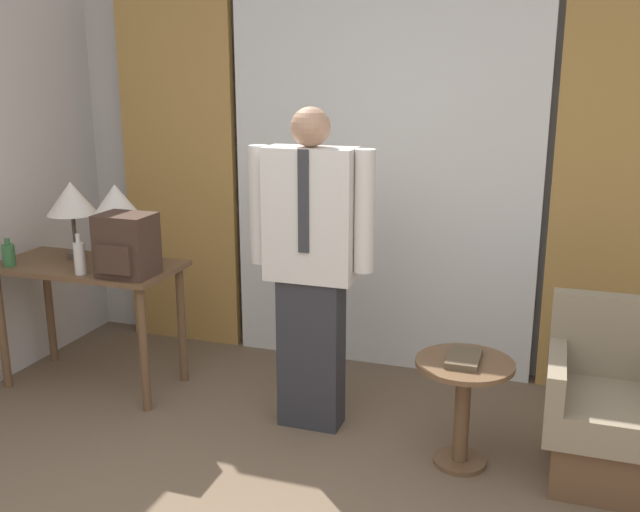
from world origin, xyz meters
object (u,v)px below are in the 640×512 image
table_lamp_left (71,200)px  person (311,260)px  side_table (463,395)px  book (464,358)px  backpack (126,246)px  table_lamp_right (116,203)px  armchair (612,415)px  bottle_by_lamp (8,255)px  bottle_near_edge (80,258)px  desk (89,284)px

table_lamp_left → person: person is taller
side_table → book: size_ratio=2.15×
person → book: 0.92m
backpack → person: 1.07m
table_lamp_right → side_table: 2.27m
table_lamp_right → armchair: (2.80, -0.22, -0.81)m
backpack → armchair: size_ratio=0.42×
table_lamp_left → backpack: (0.53, -0.24, -0.19)m
bottle_by_lamp → armchair: bearing=1.2°
person → armchair: bearing=-2.0°
side_table → book: bearing=153.6°
bottle_by_lamp → bottle_near_edge: bearing=-1.4°
desk → person: bearing=-2.4°
bottle_by_lamp → armchair: (3.36, 0.07, -0.52)m
book → armchair: bearing=8.7°
bottle_near_edge → book: (2.16, -0.03, -0.31)m
armchair → book: 0.74m
book → table_lamp_left: bearing=172.3°
table_lamp_left → armchair: bearing=-4.0°
table_lamp_right → bottle_by_lamp: table_lamp_right is taller
backpack → person: size_ratio=0.20×
table_lamp_right → bottle_by_lamp: 0.70m
table_lamp_left → table_lamp_right: 0.31m
desk → backpack: size_ratio=3.14×
person → table_lamp_right: bearing=172.6°
table_lamp_right → book: table_lamp_right is taller
bottle_by_lamp → side_table: bottle_by_lamp is taller
armchair → desk: bearing=177.8°
table_lamp_left → bottle_by_lamp: size_ratio=2.84×
table_lamp_left → bottle_near_edge: 0.47m
backpack → book: (1.89, -0.09, -0.38)m
table_lamp_left → table_lamp_right: bearing=0.0°
desk → bottle_by_lamp: (-0.41, -0.18, 0.20)m
desk → table_lamp_left: size_ratio=2.34×
backpack → book: 1.93m
table_lamp_right → table_lamp_left: bearing=180.0°
table_lamp_left → bottle_by_lamp: 0.48m
backpack → side_table: bearing=-2.7°
backpack → person: person is taller
bottle_near_edge → bottle_by_lamp: bearing=178.6°
person → armchair: 1.64m
backpack → armchair: 2.66m
armchair → bottle_near_edge: bearing=-178.4°
table_lamp_left → book: table_lamp_left is taller
table_lamp_left → bottle_by_lamp: (-0.25, -0.29, -0.29)m
desk → side_table: size_ratio=2.02×
bottle_by_lamp → side_table: (2.68, -0.04, -0.47)m
bottle_by_lamp → side_table: size_ratio=0.30×
table_lamp_left → book: size_ratio=1.85×
table_lamp_right → bottle_near_edge: size_ratio=2.02×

